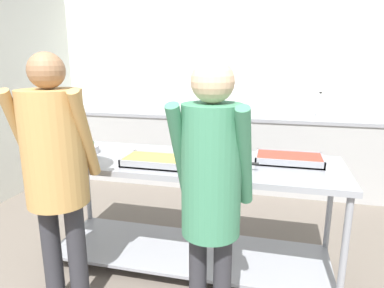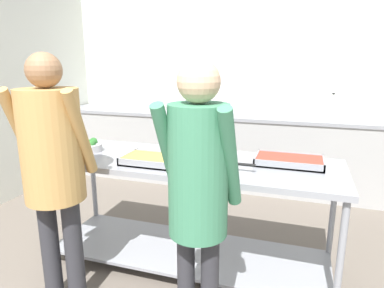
% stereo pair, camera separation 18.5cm
% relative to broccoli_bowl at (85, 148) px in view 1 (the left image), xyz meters
% --- Properties ---
extents(wall_rear, '(4.92, 0.06, 2.65)m').
position_rel_broccoli_bowl_xyz_m(wall_rear, '(0.84, 2.31, 0.40)').
color(wall_rear, silver).
rests_on(wall_rear, ground_plane).
extents(back_counter, '(4.76, 0.65, 0.94)m').
position_rel_broccoli_bowl_xyz_m(back_counter, '(0.84, 1.94, -0.45)').
color(back_counter, '#A8A8A8').
rests_on(back_counter, ground_plane).
extents(serving_counter, '(2.23, 0.76, 0.88)m').
position_rel_broccoli_bowl_xyz_m(serving_counter, '(0.85, 0.01, -0.33)').
color(serving_counter, gray).
rests_on(serving_counter, ground_plane).
extents(broccoli_bowl, '(0.21, 0.21, 0.10)m').
position_rel_broccoli_bowl_xyz_m(broccoli_bowl, '(0.00, 0.00, 0.00)').
color(broccoli_bowl, '#B2B2B7').
rests_on(broccoli_bowl, serving_counter).
extents(plate_stack, '(0.25, 0.25, 0.04)m').
position_rel_broccoli_bowl_xyz_m(plate_stack, '(0.27, 0.08, -0.02)').
color(plate_stack, white).
rests_on(plate_stack, serving_counter).
extents(serving_tray_vegetables, '(0.47, 0.28, 0.05)m').
position_rel_broccoli_bowl_xyz_m(serving_tray_vegetables, '(0.66, -0.15, -0.02)').
color(serving_tray_vegetables, gray).
rests_on(serving_tray_vegetables, serving_counter).
extents(sauce_pan, '(0.37, 0.23, 0.06)m').
position_rel_broccoli_bowl_xyz_m(sauce_pan, '(1.12, -0.14, -0.01)').
color(sauce_pan, gray).
rests_on(sauce_pan, serving_counter).
extents(serving_tray_roast, '(0.47, 0.28, 0.05)m').
position_rel_broccoli_bowl_xyz_m(serving_tray_roast, '(1.58, 0.13, -0.02)').
color(serving_tray_roast, gray).
rests_on(serving_tray_roast, serving_counter).
extents(guest_serving_left, '(0.41, 0.32, 1.62)m').
position_rel_broccoli_bowl_xyz_m(guest_serving_left, '(1.17, -0.75, 0.09)').
color(guest_serving_left, '#2D2D33').
rests_on(guest_serving_left, ground_plane).
extents(guest_serving_right, '(0.51, 0.39, 1.66)m').
position_rel_broccoli_bowl_xyz_m(guest_serving_right, '(0.19, -0.65, 0.09)').
color(guest_serving_right, '#2D2D33').
rests_on(guest_serving_right, ground_plane).
extents(water_bottle, '(0.07, 0.07, 0.30)m').
position_rel_broccoli_bowl_xyz_m(water_bottle, '(1.96, 1.93, 0.15)').
color(water_bottle, silver).
rests_on(water_bottle, back_counter).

